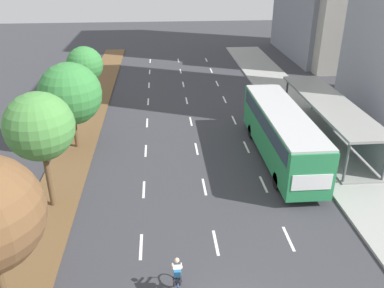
{
  "coord_description": "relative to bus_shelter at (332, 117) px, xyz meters",
  "views": [
    {
      "loc": [
        -2.33,
        -9.42,
        12.39
      ],
      "look_at": [
        -0.45,
        13.46,
        1.2
      ],
      "focal_mm": 37.33,
      "sensor_mm": 36.0,
      "label": 1
    }
  ],
  "objects": [
    {
      "name": "median_tree_third",
      "position": [
        -17.76,
        0.43,
        2.05
      ],
      "size": [
        4.11,
        4.11,
        5.86
      ],
      "color": "brown",
      "rests_on": "median_strip"
    },
    {
      "name": "lane_divider_left",
      "position": [
        -13.03,
        2.03,
        -1.86
      ],
      "size": [
        0.14,
        46.17,
        0.01
      ],
      "color": "white",
      "rests_on": "ground"
    },
    {
      "name": "median_tree_second",
      "position": [
        -17.8,
        -6.63,
        2.78
      ],
      "size": [
        3.42,
        3.42,
        6.26
      ],
      "color": "brown",
      "rests_on": "median_strip"
    },
    {
      "name": "cyclist",
      "position": [
        -11.47,
        -13.21,
        -1.08
      ],
      "size": [
        0.46,
        1.82,
        1.71
      ],
      "color": "black",
      "rests_on": "ground"
    },
    {
      "name": "lane_divider_right",
      "position": [
        -6.03,
        2.03,
        -1.86
      ],
      "size": [
        0.14,
        46.17,
        0.01
      ],
      "color": "white",
      "rests_on": "ground"
    },
    {
      "name": "lane_divider_center",
      "position": [
        -9.53,
        2.03,
        -1.86
      ],
      "size": [
        0.14,
        46.17,
        0.01
      ],
      "color": "white",
      "rests_on": "ground"
    },
    {
      "name": "building_mid_right",
      "position": [
        9.28,
        20.21,
        4.64
      ],
      "size": [
        8.35,
        8.49,
        13.02
      ],
      "primitive_type": "cube",
      "color": "#A39E93",
      "rests_on": "ground"
    },
    {
      "name": "sidewalk_right",
      "position": [
        -0.28,
        4.45,
        -1.79
      ],
      "size": [
        4.5,
        52.0,
        0.15
      ],
      "primitive_type": "cube",
      "color": "#9E9E99",
      "rests_on": "ground"
    },
    {
      "name": "bus_shelter",
      "position": [
        0.0,
        0.0,
        0.0
      ],
      "size": [
        2.9,
        12.54,
        2.86
      ],
      "color": "gray",
      "rests_on": "sidewalk_right"
    },
    {
      "name": "median_tree_fourth",
      "position": [
        -17.93,
        7.5,
        2.12
      ],
      "size": [
        2.94,
        2.94,
        5.36
      ],
      "color": "brown",
      "rests_on": "median_strip"
    },
    {
      "name": "bus",
      "position": [
        -4.28,
        -2.39,
        0.2
      ],
      "size": [
        2.54,
        11.29,
        3.37
      ],
      "color": "#28844C",
      "rests_on": "ground"
    },
    {
      "name": "median_strip",
      "position": [
        -17.83,
        4.45,
        -1.81
      ],
      "size": [
        2.6,
        52.0,
        0.12
      ],
      "primitive_type": "cube",
      "color": "brown",
      "rests_on": "ground"
    }
  ]
}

